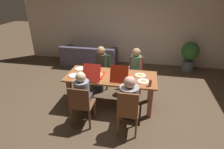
{
  "coord_description": "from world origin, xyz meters",
  "views": [
    {
      "loc": [
        0.73,
        -3.64,
        2.59
      ],
      "look_at": [
        0.0,
        0.1,
        0.75
      ],
      "focal_mm": 29.41,
      "sensor_mm": 36.0,
      "label": 1
    }
  ],
  "objects": [
    {
      "name": "plate_2",
      "position": [
        0.73,
        -0.13,
        0.77
      ],
      "size": [
        0.25,
        0.25,
        0.03
      ],
      "color": "white",
      "rests_on": "dining_table"
    },
    {
      "name": "potted_plant",
      "position": [
        2.14,
        2.42,
        0.57
      ],
      "size": [
        0.54,
        0.54,
        0.98
      ],
      "color": "#515F5D",
      "rests_on": "ground"
    },
    {
      "name": "back_wall",
      "position": [
        0.0,
        2.83,
        1.46
      ],
      "size": [
        7.55,
        0.12,
        2.93
      ],
      "primitive_type": "cube",
      "color": "beige",
      "rests_on": "ground"
    },
    {
      "name": "person_0",
      "position": [
        -0.43,
        -0.68,
        0.68
      ],
      "size": [
        0.31,
        0.53,
        1.15
      ],
      "color": "#39303C",
      "rests_on": "ground"
    },
    {
      "name": "pizza_box_0",
      "position": [
        -0.36,
        -0.1,
        0.81
      ],
      "size": [
        0.38,
        0.56,
        0.36
      ],
      "color": "red",
      "rests_on": "dining_table"
    },
    {
      "name": "plate_0",
      "position": [
        0.65,
        0.14,
        0.77
      ],
      "size": [
        0.24,
        0.24,
        0.03
      ],
      "color": "white",
      "rests_on": "dining_table"
    },
    {
      "name": "pizza_box_1",
      "position": [
        0.22,
        -0.11,
        0.81
      ],
      "size": [
        0.37,
        0.49,
        0.38
      ],
      "color": "red",
      "rests_on": "dining_table"
    },
    {
      "name": "ground_plane",
      "position": [
        0.0,
        0.0,
        0.0
      ],
      "size": [
        20.0,
        20.0,
        0.0
      ],
      "primitive_type": "plane",
      "color": "brown"
    },
    {
      "name": "chair_1",
      "position": [
        0.49,
        -0.91,
        0.54
      ],
      "size": [
        0.39,
        0.41,
        0.96
      ],
      "color": "brown",
      "rests_on": "ground"
    },
    {
      "name": "chair_2",
      "position": [
        -0.43,
        0.88,
        0.48
      ],
      "size": [
        0.43,
        0.39,
        0.89
      ],
      "color": "#366230",
      "rests_on": "ground"
    },
    {
      "name": "person_2",
      "position": [
        -0.43,
        0.74,
        0.69
      ],
      "size": [
        0.29,
        0.5,
        1.18
      ],
      "color": "#33434D",
      "rests_on": "ground"
    },
    {
      "name": "drinking_glass_1",
      "position": [
        0.86,
        -0.3,
        0.83
      ],
      "size": [
        0.06,
        0.06,
        0.15
      ],
      "primitive_type": "cylinder",
      "color": "#BB462E",
      "rests_on": "dining_table"
    },
    {
      "name": "dining_table",
      "position": [
        0.0,
        0.0,
        0.64
      ],
      "size": [
        2.03,
        0.86,
        0.76
      ],
      "color": "brown",
      "rests_on": "ground"
    },
    {
      "name": "person_1",
      "position": [
        0.49,
        -0.76,
        0.7
      ],
      "size": [
        0.35,
        0.56,
        1.19
      ],
      "color": "#33353D",
      "rests_on": "ground"
    },
    {
      "name": "person_3",
      "position": [
        0.49,
        0.69,
        0.7
      ],
      "size": [
        0.28,
        0.5,
        1.2
      ],
      "color": "#3A3636",
      "rests_on": "ground"
    },
    {
      "name": "chair_3",
      "position": [
        0.49,
        0.84,
        0.47
      ],
      "size": [
        0.39,
        0.44,
        0.9
      ],
      "color": "#BA342D",
      "rests_on": "ground"
    },
    {
      "name": "drinking_glass_0",
      "position": [
        0.35,
        0.28,
        0.83
      ],
      "size": [
        0.06,
        0.06,
        0.14
      ],
      "primitive_type": "cylinder",
      "color": "silver",
      "rests_on": "dining_table"
    },
    {
      "name": "plate_3",
      "position": [
        -0.82,
        -0.15,
        0.77
      ],
      "size": [
        0.25,
        0.25,
        0.01
      ],
      "color": "white",
      "rests_on": "dining_table"
    },
    {
      "name": "chair_0",
      "position": [
        -0.43,
        -0.84,
        0.5
      ],
      "size": [
        0.44,
        0.43,
        0.91
      ],
      "color": "brown",
      "rests_on": "ground"
    },
    {
      "name": "couch",
      "position": [
        -1.24,
        2.23,
        0.28
      ],
      "size": [
        1.91,
        0.8,
        0.73
      ],
      "color": "#4A4256",
      "rests_on": "ground"
    },
    {
      "name": "plate_1",
      "position": [
        -0.82,
        0.24,
        0.77
      ],
      "size": [
        0.25,
        0.25,
        0.01
      ],
      "color": "white",
      "rests_on": "dining_table"
    }
  ]
}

